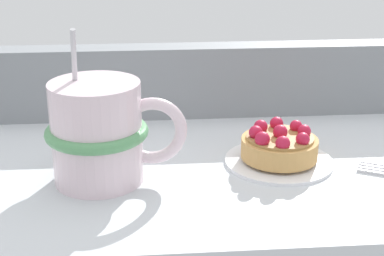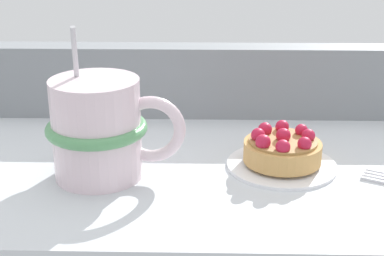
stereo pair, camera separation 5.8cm
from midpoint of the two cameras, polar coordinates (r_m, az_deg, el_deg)
The scene contains 5 objects.
ground_plane at distance 62.44cm, azimuth 5.38°, elevation -4.98°, with size 69.36×34.46×3.71cm, color silver.
window_rail_back at distance 74.36cm, azimuth 4.79°, elevation 4.59°, with size 67.97×4.05×9.03cm, color gray.
dessert_plate at distance 61.49cm, azimuth 11.45°, elevation -3.52°, with size 11.37×11.37×0.67cm.
raspberry_tart at distance 60.78cm, azimuth 11.55°, elevation -2.01°, with size 8.00×8.00×3.58cm.
coffee_mug at distance 56.82cm, azimuth -6.18°, elevation -0.13°, with size 13.68×9.93×15.18cm.
Camera 2 is at (-1.66, -56.13, 25.30)cm, focal length 54.40 mm.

